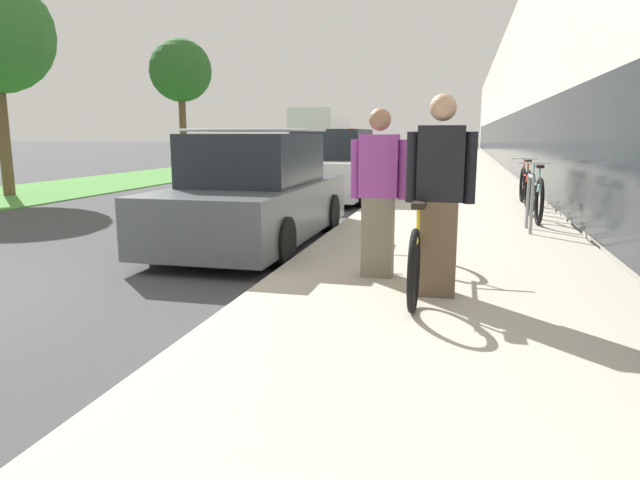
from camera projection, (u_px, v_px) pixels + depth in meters
sidewalk_slab at (460, 171)px, 23.90m from camera, size 3.64×70.00×0.12m
storefront_facade at (601, 100)px, 29.33m from camera, size 10.01×70.00×6.56m
lawn_strip at (246, 164)px, 30.36m from camera, size 4.24×70.00×0.03m
tandem_bicycle at (422, 247)px, 5.45m from camera, size 0.52×2.48×0.87m
person_rider at (440, 197)px, 5.02m from camera, size 0.60×0.24×1.78m
person_bystander at (379, 194)px, 5.72m from camera, size 0.57×0.22×1.69m
bike_rack_hoop at (530, 197)px, 8.50m from camera, size 0.05×0.60×0.84m
cruiser_bike_nearest at (535, 197)px, 9.59m from camera, size 0.52×1.85×0.96m
cruiser_bike_middle at (525, 186)px, 11.74m from camera, size 0.52×1.77×0.94m
parked_sedan_curbside at (256, 195)px, 8.09m from camera, size 1.80×4.28×1.63m
vintage_roadster_curbside at (334, 168)px, 13.65m from camera, size 1.88×4.26×1.67m
moving_truck at (323, 136)px, 31.10m from camera, size 2.33×6.50×2.87m
street_tree_far at (181, 71)px, 22.62m from camera, size 2.45×2.45×5.28m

